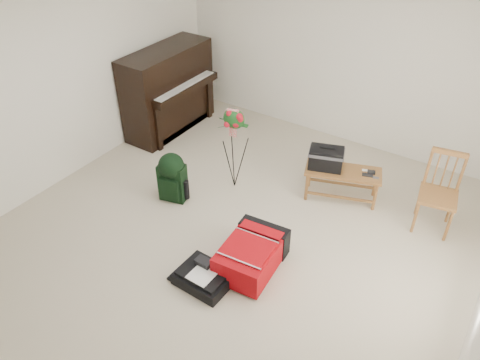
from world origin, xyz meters
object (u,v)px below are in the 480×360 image
Objects in this scene: bench at (333,160)px; green_backpack at (172,175)px; black_duffel at (205,276)px; flower_stand at (234,149)px; red_suitcase at (254,251)px; piano at (169,92)px; dining_chair at (439,194)px.

bench is 1.52× the size of green_backpack.
black_duffel is 0.48× the size of flower_stand.
red_suitcase is 1.46m from flower_stand.
black_duffel is 1.74m from flower_stand.
piano reaches higher than bench.
piano is 1.83× the size of red_suitcase.
piano is 2.34× the size of green_backpack.
piano is at bearing 140.75° from red_suitcase.
green_backpack is 0.82m from flower_stand.
black_duffel is at bearing -44.17° from piano.
red_suitcase is at bearing -63.81° from flower_stand.
flower_stand is (-2.33, -0.61, 0.10)m from dining_chair.
flower_stand reaches higher than bench.
red_suitcase is at bearing 61.77° from black_duffel.
dining_chair is 3.08m from green_backpack.
dining_chair is at bearing 44.96° from red_suitcase.
green_backpack is at bearing -162.59° from bench.
dining_chair is 1.47× the size of green_backpack.
piano is 1.60× the size of dining_chair.
bench is at bearing 79.94° from red_suitcase.
bench reaches higher than green_backpack.
bench is at bearing 174.00° from dining_chair.
piano is 3.29m from black_duffel.
bench is (2.75, -0.20, -0.11)m from piano.
red_suitcase is 0.57m from black_duffel.
dining_chair is 2.41m from flower_stand.
green_backpack is at bearing -49.26° from piano.
red_suitcase is (2.61, -1.77, -0.42)m from piano.
black_duffel is at bearing -120.75° from bench.
red_suitcase is at bearing -34.20° from piano.
flower_stand is (-0.67, 1.53, 0.47)m from black_duffel.
piano is 1.32× the size of flower_stand.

